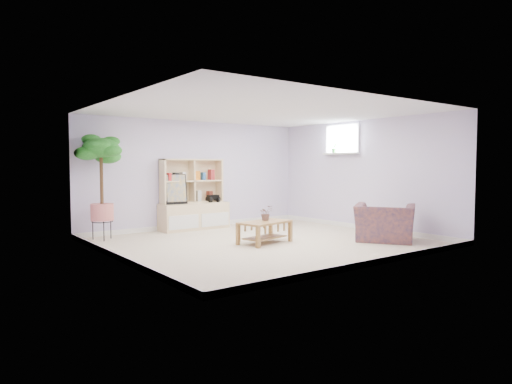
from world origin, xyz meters
TOP-DOWN VIEW (x-y plane):
  - floor at (0.00, 0.00)m, footprint 5.50×5.00m
  - ceiling at (0.00, 0.00)m, footprint 5.50×5.00m
  - walls at (0.00, 0.00)m, footprint 5.51×5.01m
  - baseboard at (0.00, 0.00)m, footprint 5.50×5.00m
  - window at (2.73, 0.60)m, footprint 0.10×0.98m
  - window_sill at (2.67, 0.60)m, footprint 0.14×1.00m
  - storage_unit at (-0.21, 2.24)m, footprint 1.55×0.52m
  - poster at (-0.67, 2.20)m, footprint 0.48×0.18m
  - toy_truck at (0.24, 2.19)m, footprint 0.38×0.28m
  - coffee_table at (-0.06, -0.10)m, footprint 1.07×0.72m
  - table_plant at (0.03, -0.00)m, footprint 0.25×0.22m
  - floor_tree at (-2.30, 2.05)m, footprint 0.94×0.94m
  - armchair at (1.86, -1.27)m, footprint 1.36×1.40m
  - sill_plant at (2.67, 0.80)m, footprint 0.15×0.13m

SIDE VIEW (x-z plane):
  - floor at x=0.00m, z-range -0.01..0.01m
  - baseboard at x=0.00m, z-range 0.00..0.10m
  - coffee_table at x=-0.06m, z-range 0.00..0.40m
  - armchair at x=1.86m, z-range 0.00..0.79m
  - table_plant at x=0.03m, z-range 0.40..0.68m
  - toy_truck at x=0.24m, z-range 0.58..0.77m
  - storage_unit at x=-0.21m, z-range 0.00..1.55m
  - poster at x=-0.67m, z-range 0.58..1.23m
  - floor_tree at x=-2.30m, z-range 0.00..2.01m
  - walls at x=0.00m, z-range 0.00..2.40m
  - window_sill at x=2.67m, z-range 1.66..1.70m
  - sill_plant at x=2.67m, z-range 1.70..1.92m
  - window at x=2.73m, z-range 1.66..2.34m
  - ceiling at x=0.00m, z-range 2.40..2.40m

